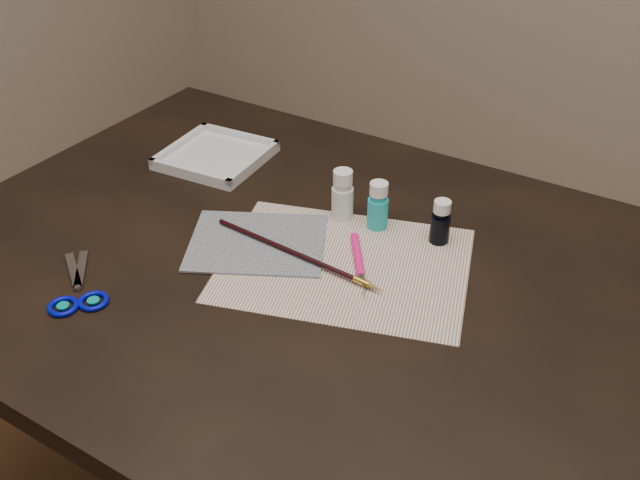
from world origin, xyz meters
The scene contains 10 objects.
table centered at (0.00, 0.00, 0.38)m, with size 1.30×0.90×0.75m, color black.
paper centered at (0.03, 0.02, 0.75)m, with size 0.38×0.29×0.00m, color white.
canvas centered at (-0.12, 0.00, 0.75)m, with size 0.22×0.18×0.00m, color black.
paint_bottle_white centered at (-0.04, 0.14, 0.80)m, with size 0.04×0.04×0.09m, color silver.
paint_bottle_cyan centered at (0.02, 0.15, 0.79)m, with size 0.04×0.04×0.09m, color #1EB0B5.
paint_bottle_navy centered at (0.13, 0.16, 0.79)m, with size 0.03×0.03×0.08m, color black.
paintbrush centered at (-0.04, 0.00, 0.76)m, with size 0.33×0.01×0.01m, color black, non-canonical shape.
craft_knife centered at (0.06, 0.02, 0.76)m, with size 0.16×0.01×0.01m, color #FF177B, non-canonical shape.
scissors centered at (-0.29, -0.24, 0.75)m, with size 0.18×0.09×0.01m, color silver, non-canonical shape.
palette_tray centered at (-0.36, 0.19, 0.76)m, with size 0.19×0.19×0.02m, color silver.
Camera 1 is at (0.47, -0.77, 1.42)m, focal length 40.00 mm.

